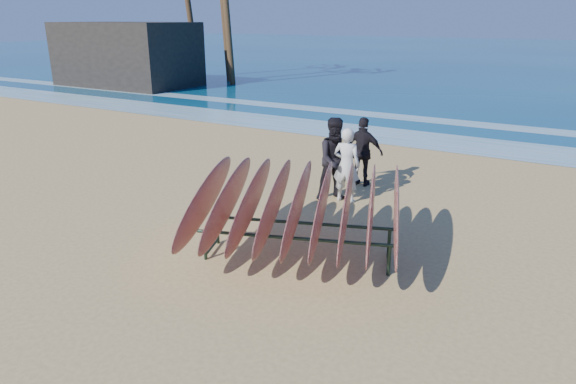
{
  "coord_description": "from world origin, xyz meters",
  "views": [
    {
      "loc": [
        4.2,
        -6.38,
        3.78
      ],
      "look_at": [
        0.0,
        0.8,
        0.95
      ],
      "focal_mm": 32.0,
      "sensor_mm": 36.0,
      "label": 1
    }
  ],
  "objects_px": {
    "surfboard_rack": "(298,205)",
    "person_dark_a": "(336,159)",
    "person_white": "(346,165)",
    "person_dark_b": "(363,152)",
    "building": "(127,54)"
  },
  "relations": [
    {
      "from": "surfboard_rack",
      "to": "person_dark_a",
      "type": "bearing_deg",
      "value": 83.9
    },
    {
      "from": "surfboard_rack",
      "to": "person_dark_a",
      "type": "relative_size",
      "value": 2.23
    },
    {
      "from": "surfboard_rack",
      "to": "person_dark_b",
      "type": "xyz_separation_m",
      "value": [
        -0.6,
        4.18,
        -0.12
      ]
    },
    {
      "from": "person_dark_b",
      "to": "building",
      "type": "distance_m",
      "value": 22.04
    },
    {
      "from": "person_dark_b",
      "to": "person_white",
      "type": "bearing_deg",
      "value": 91.86
    },
    {
      "from": "person_white",
      "to": "building",
      "type": "bearing_deg",
      "value": -40.4
    },
    {
      "from": "surfboard_rack",
      "to": "person_dark_a",
      "type": "xyz_separation_m",
      "value": [
        -0.71,
        2.97,
        -0.03
      ]
    },
    {
      "from": "building",
      "to": "person_dark_b",
      "type": "bearing_deg",
      "value": -29.45
    },
    {
      "from": "person_dark_b",
      "to": "person_dark_a",
      "type": "bearing_deg",
      "value": 80.56
    },
    {
      "from": "person_white",
      "to": "person_dark_a",
      "type": "distance_m",
      "value": 0.26
    },
    {
      "from": "surfboard_rack",
      "to": "person_dark_a",
      "type": "distance_m",
      "value": 3.05
    },
    {
      "from": "surfboard_rack",
      "to": "person_white",
      "type": "height_order",
      "value": "person_white"
    },
    {
      "from": "person_dark_a",
      "to": "person_dark_b",
      "type": "relative_size",
      "value": 1.11
    },
    {
      "from": "person_dark_a",
      "to": "building",
      "type": "distance_m",
      "value": 22.57
    },
    {
      "from": "person_white",
      "to": "person_dark_b",
      "type": "xyz_separation_m",
      "value": [
        -0.13,
        1.23,
        0.01
      ]
    }
  ]
}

